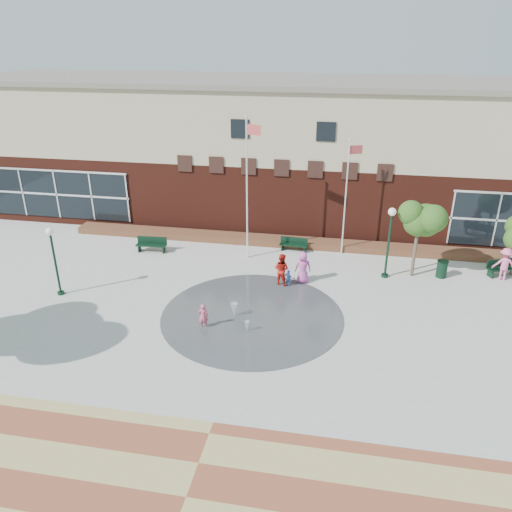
% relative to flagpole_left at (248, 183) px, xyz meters
% --- Properties ---
extents(ground, '(120.00, 120.00, 0.00)m').
position_rel_flagpole_left_xyz_m(ground, '(1.44, -9.34, -4.49)').
color(ground, '#666056').
rests_on(ground, ground).
extents(plaza_concrete, '(46.00, 18.00, 0.01)m').
position_rel_flagpole_left_xyz_m(plaza_concrete, '(1.44, -5.34, -4.49)').
color(plaza_concrete, '#A8A8A0').
rests_on(plaza_concrete, ground).
extents(paver_band, '(46.00, 6.00, 0.01)m').
position_rel_flagpole_left_xyz_m(paver_band, '(1.44, -16.34, -4.49)').
color(paver_band, brown).
rests_on(paver_band, ground).
extents(splash_pad, '(8.40, 8.40, 0.01)m').
position_rel_flagpole_left_xyz_m(splash_pad, '(1.44, -6.34, -4.49)').
color(splash_pad, '#383A3D').
rests_on(splash_pad, ground).
extents(library_building, '(44.40, 10.40, 9.20)m').
position_rel_flagpole_left_xyz_m(library_building, '(1.44, 8.14, 0.15)').
color(library_building, '#4B1B12').
rests_on(library_building, ground).
extents(flower_bed, '(26.00, 1.20, 0.40)m').
position_rel_flagpole_left_xyz_m(flower_bed, '(1.44, 2.26, -4.49)').
color(flower_bed, maroon).
rests_on(flower_bed, ground).
extents(flagpole_left, '(0.88, 0.43, 8.07)m').
position_rel_flagpole_left_xyz_m(flagpole_left, '(0.00, 0.00, 0.00)').
color(flagpole_left, white).
rests_on(flagpole_left, ground).
extents(flagpole_right, '(0.78, 0.37, 6.76)m').
position_rel_flagpole_left_xyz_m(flagpole_right, '(5.35, 1.59, -0.71)').
color(flagpole_right, white).
rests_on(flagpole_right, ground).
extents(lamp_left, '(0.38, 0.38, 3.56)m').
position_rel_flagpole_left_xyz_m(lamp_left, '(-8.35, -6.02, -2.28)').
color(lamp_left, black).
rests_on(lamp_left, ground).
extents(lamp_right, '(0.41, 0.41, 3.89)m').
position_rel_flagpole_left_xyz_m(lamp_right, '(7.68, -1.12, -2.08)').
color(lamp_right, black).
rests_on(lamp_right, ground).
extents(bench_left, '(1.82, 0.61, 0.90)m').
position_rel_flagpole_left_xyz_m(bench_left, '(-5.80, -0.21, -4.20)').
color(bench_left, black).
rests_on(bench_left, ground).
extents(bench_mid, '(1.66, 0.56, 0.82)m').
position_rel_flagpole_left_xyz_m(bench_mid, '(2.48, 1.43, -4.23)').
color(bench_mid, black).
rests_on(bench_mid, ground).
extents(bench_right, '(1.86, 1.23, 0.92)m').
position_rel_flagpole_left_xyz_m(bench_right, '(13.88, 0.18, -4.20)').
color(bench_right, black).
rests_on(bench_right, ground).
extents(trash_can, '(0.59, 0.59, 0.96)m').
position_rel_flagpole_left_xyz_m(trash_can, '(10.62, -0.61, -4.01)').
color(trash_can, black).
rests_on(trash_can, ground).
extents(tree_mid, '(2.50, 2.50, 4.22)m').
position_rel_flagpole_left_xyz_m(tree_mid, '(9.10, -0.71, -1.42)').
color(tree_mid, '#48392E').
rests_on(tree_mid, ground).
extents(water_jet_a, '(0.33, 0.33, 0.65)m').
position_rel_flagpole_left_xyz_m(water_jet_a, '(0.65, -6.53, -4.49)').
color(water_jet_a, white).
rests_on(water_jet_a, ground).
extents(water_jet_b, '(0.22, 0.22, 0.50)m').
position_rel_flagpole_left_xyz_m(water_jet_b, '(1.47, -7.69, -4.49)').
color(water_jet_b, white).
rests_on(water_jet_b, ground).
extents(child_splash, '(0.49, 0.39, 1.19)m').
position_rel_flagpole_left_xyz_m(child_splash, '(-0.49, -7.70, -3.90)').
color(child_splash, '#D7556E').
rests_on(child_splash, ground).
extents(adult_red, '(1.02, 0.91, 1.73)m').
position_rel_flagpole_left_xyz_m(adult_red, '(2.34, -2.97, -3.63)').
color(adult_red, red).
rests_on(adult_red, ground).
extents(adult_pink, '(0.93, 0.71, 1.71)m').
position_rel_flagpole_left_xyz_m(adult_pink, '(3.41, -2.54, -3.64)').
color(adult_pink, '#CB50A8').
rests_on(adult_pink, ground).
extents(child_blue, '(0.56, 0.52, 0.92)m').
position_rel_flagpole_left_xyz_m(child_blue, '(2.72, -3.12, -4.03)').
color(child_blue, '#3054A7').
rests_on(child_blue, ground).
extents(person_bench, '(1.20, 0.75, 1.79)m').
position_rel_flagpole_left_xyz_m(person_bench, '(13.75, -0.30, -3.60)').
color(person_bench, pink).
rests_on(person_bench, ground).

